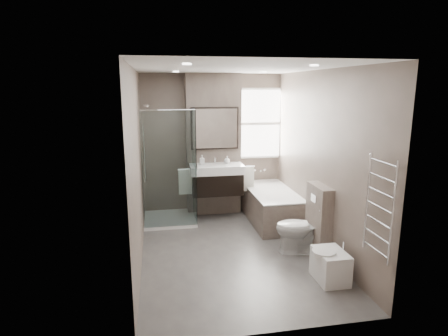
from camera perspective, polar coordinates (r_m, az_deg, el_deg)
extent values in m
cube|color=#504C49|center=(5.64, 1.29, -12.74)|extent=(2.65, 3.85, 0.05)
cube|color=silver|center=(5.12, 1.43, 15.24)|extent=(2.65, 3.85, 0.05)
cube|color=#6C5E54|center=(7.09, -1.81, 3.68)|extent=(2.65, 0.05, 2.60)
cube|color=#6C5E54|center=(3.42, 7.95, -5.92)|extent=(2.65, 0.05, 2.60)
cube|color=#6C5E54|center=(5.12, -13.31, 0.00)|extent=(0.05, 3.85, 2.60)
cube|color=#6C5E54|center=(5.64, 14.67, 1.04)|extent=(0.05, 3.85, 2.60)
cube|color=#675A51|center=(6.94, -1.62, 3.49)|extent=(1.00, 0.25, 2.60)
cube|color=black|center=(6.73, -1.13, -2.35)|extent=(0.90, 0.45, 0.38)
cube|color=white|center=(6.67, -1.14, -0.14)|extent=(0.95, 0.47, 0.15)
cylinder|color=silver|center=(6.81, -1.38, 1.27)|extent=(0.03, 0.03, 0.12)
cylinder|color=silver|center=(6.74, -1.30, 1.63)|extent=(0.02, 0.12, 0.02)
cube|color=black|center=(6.75, -1.44, 6.07)|extent=(0.86, 0.06, 0.76)
cube|color=white|center=(6.71, -1.38, 6.03)|extent=(0.80, 0.02, 0.70)
cube|color=silver|center=(6.63, -5.89, -2.10)|extent=(0.24, 0.06, 0.44)
cube|color=silver|center=(6.81, 3.55, -1.68)|extent=(0.24, 0.06, 0.44)
cube|color=white|center=(6.86, -8.23, -7.69)|extent=(0.90, 0.90, 0.06)
cube|color=white|center=(6.16, -8.34, -0.32)|extent=(0.88, 0.01, 1.94)
cube|color=white|center=(6.62, -4.65, 0.65)|extent=(0.01, 0.88, 1.94)
cylinder|color=silver|center=(6.55, -12.05, 2.26)|extent=(0.02, 0.02, 1.00)
cube|color=#675A51|center=(6.74, 7.15, -5.82)|extent=(0.75, 1.60, 0.55)
cube|color=white|center=(6.66, 7.22, -3.53)|extent=(0.75, 1.60, 0.03)
cube|color=white|center=(6.68, 7.20, -4.07)|extent=(0.61, 1.42, 0.12)
cube|color=white|center=(7.19, 5.39, 6.76)|extent=(0.98, 0.04, 1.33)
cube|color=white|center=(7.16, 5.44, 6.74)|extent=(0.90, 0.01, 1.25)
cube|color=white|center=(7.16, 5.45, 6.74)|extent=(0.90, 0.01, 0.05)
imported|color=white|center=(5.56, 11.74, -8.95)|extent=(0.80, 0.57, 0.74)
cube|color=#675A51|center=(5.58, 14.22, -7.58)|extent=(0.18, 0.55, 1.00)
cube|color=silver|center=(5.44, 13.49, -4.51)|extent=(0.01, 0.16, 0.11)
cube|color=white|center=(4.96, 15.89, -14.16)|extent=(0.35, 0.48, 0.38)
cylinder|color=white|center=(4.84, 14.98, -12.33)|extent=(0.29, 0.29, 0.05)
cylinder|color=silver|center=(4.92, 17.78, -11.17)|extent=(0.02, 0.02, 0.10)
cylinder|color=silver|center=(4.11, 24.35, -6.44)|extent=(0.03, 0.03, 1.10)
cylinder|color=silver|center=(4.47, 21.04, -4.67)|extent=(0.03, 0.03, 1.10)
cube|color=silver|center=(4.29, 22.62, -5.52)|extent=(0.02, 0.46, 1.00)
imported|color=white|center=(6.66, -3.36, 1.24)|extent=(0.08, 0.08, 0.17)
imported|color=white|center=(6.74, 0.46, 1.26)|extent=(0.11, 0.11, 0.14)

